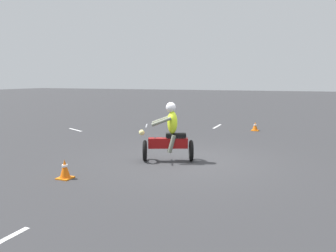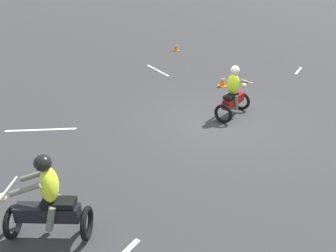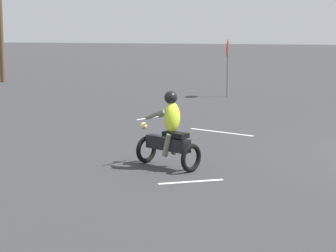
% 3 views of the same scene
% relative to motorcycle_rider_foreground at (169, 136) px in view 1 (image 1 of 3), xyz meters
% --- Properties ---
extents(ground_plane, '(120.00, 120.00, 0.00)m').
position_rel_motorcycle_rider_foreground_xyz_m(ground_plane, '(-0.14, 0.49, -0.73)').
color(ground_plane, '#333335').
extents(motorcycle_rider_foreground, '(1.10, 1.54, 1.66)m').
position_rel_motorcycle_rider_foreground_xyz_m(motorcycle_rider_foreground, '(0.00, 0.00, 0.00)').
color(motorcycle_rider_foreground, black).
rests_on(motorcycle_rider_foreground, ground).
extents(traffic_cone_mid_center, '(0.32, 0.32, 0.39)m').
position_rel_motorcycle_rider_foreground_xyz_m(traffic_cone_mid_center, '(-6.53, 1.59, -0.54)').
color(traffic_cone_mid_center, orange).
rests_on(traffic_cone_mid_center, ground).
extents(traffic_cone_mid_left, '(0.32, 0.32, 0.46)m').
position_rel_motorcycle_rider_foreground_xyz_m(traffic_cone_mid_left, '(2.41, -1.66, -0.51)').
color(traffic_cone_mid_left, orange).
rests_on(traffic_cone_mid_left, ground).
extents(lane_stripe_w, '(1.48, 0.11, 0.01)m').
position_rel_motorcycle_rider_foreground_xyz_m(lane_stripe_w, '(-7.24, -0.30, -0.72)').
color(lane_stripe_w, silver).
rests_on(lane_stripe_w, ground).
extents(lane_stripe_sw, '(0.66, 1.12, 0.01)m').
position_rel_motorcycle_rider_foreground_xyz_m(lane_stripe_sw, '(-3.79, -6.07, -0.72)').
color(lane_stripe_sw, silver).
rests_on(lane_stripe_sw, ground).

